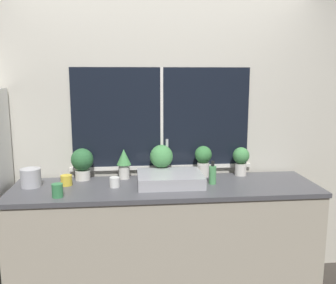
{
  "coord_description": "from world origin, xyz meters",
  "views": [
    {
      "loc": [
        -0.27,
        -2.51,
        1.8
      ],
      "look_at": [
        0.02,
        0.31,
        1.29
      ],
      "focal_mm": 40.0,
      "sensor_mm": 36.0,
      "label": 1
    }
  ],
  "objects": [
    {
      "name": "wall_back",
      "position": [
        0.0,
        0.7,
        1.35
      ],
      "size": [
        8.0,
        0.09,
        2.7
      ],
      "color": "beige",
      "rests_on": "ground_plane"
    },
    {
      "name": "counter",
      "position": [
        0.0,
        0.31,
        0.47
      ],
      "size": [
        2.41,
        0.65,
        0.94
      ],
      "color": "#B2A893",
      "rests_on": "ground_plane"
    },
    {
      "name": "sink",
      "position": [
        0.04,
        0.35,
        0.98
      ],
      "size": [
        0.51,
        0.45,
        0.33
      ],
      "color": "#ADADB2",
      "rests_on": "counter"
    },
    {
      "name": "potted_plant_far_left",
      "position": [
        -0.67,
        0.56,
        1.09
      ],
      "size": [
        0.18,
        0.18,
        0.26
      ],
      "color": "silver",
      "rests_on": "counter"
    },
    {
      "name": "potted_plant_left",
      "position": [
        -0.33,
        0.56,
        1.08
      ],
      "size": [
        0.12,
        0.12,
        0.25
      ],
      "color": "silver",
      "rests_on": "counter"
    },
    {
      "name": "potted_plant_center",
      "position": [
        -0.01,
        0.56,
        1.1
      ],
      "size": [
        0.19,
        0.19,
        0.28
      ],
      "color": "silver",
      "rests_on": "counter"
    },
    {
      "name": "potted_plant_right",
      "position": [
        0.35,
        0.56,
        1.09
      ],
      "size": [
        0.15,
        0.15,
        0.26
      ],
      "color": "silver",
      "rests_on": "counter"
    },
    {
      "name": "potted_plant_far_right",
      "position": [
        0.68,
        0.56,
        1.08
      ],
      "size": [
        0.14,
        0.14,
        0.25
      ],
      "color": "silver",
      "rests_on": "counter"
    },
    {
      "name": "soap_bottle",
      "position": [
        0.38,
        0.33,
        1.02
      ],
      "size": [
        0.06,
        0.06,
        0.19
      ],
      "color": "#519E5B",
      "rests_on": "counter"
    },
    {
      "name": "mug_green",
      "position": [
        -0.8,
        0.11,
        0.99
      ],
      "size": [
        0.08,
        0.08,
        0.1
      ],
      "color": "#38844C",
      "rests_on": "counter"
    },
    {
      "name": "mug_white",
      "position": [
        -0.4,
        0.32,
        0.98
      ],
      "size": [
        0.08,
        0.08,
        0.08
      ],
      "color": "white",
      "rests_on": "counter"
    },
    {
      "name": "mug_yellow",
      "position": [
        -0.78,
        0.4,
        0.98
      ],
      "size": [
        0.09,
        0.09,
        0.08
      ],
      "color": "gold",
      "rests_on": "counter"
    },
    {
      "name": "kettle",
      "position": [
        -1.05,
        0.4,
        1.02
      ],
      "size": [
        0.16,
        0.16,
        0.16
      ],
      "color": "#B2B2B7",
      "rests_on": "counter"
    }
  ]
}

